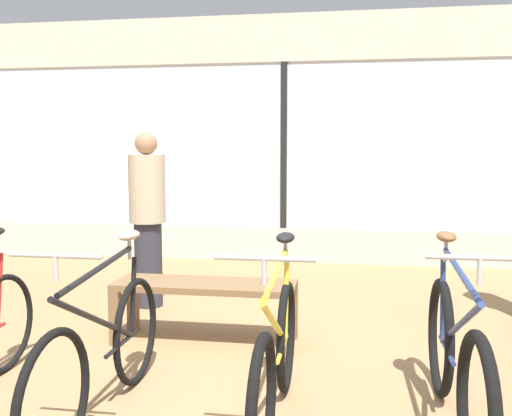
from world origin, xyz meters
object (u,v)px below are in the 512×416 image
(bicycle_right, at_px, (455,361))
(display_bench, at_px, (205,293))
(bicycle_center_right, at_px, (277,358))
(bicycle_center_left, at_px, (103,351))
(customer_by_window, at_px, (148,216))

(bicycle_right, height_order, display_bench, bicycle_right)
(bicycle_center_right, bearing_deg, bicycle_center_left, -175.99)
(customer_by_window, bearing_deg, bicycle_right, -40.46)
(bicycle_center_left, distance_m, display_bench, 1.34)
(bicycle_center_left, relative_size, bicycle_right, 0.99)
(bicycle_center_left, relative_size, customer_by_window, 1.04)
(bicycle_right, bearing_deg, display_bench, 144.54)
(bicycle_center_left, relative_size, display_bench, 1.22)
(display_bench, bearing_deg, bicycle_center_left, -100.33)
(bicycle_center_left, bearing_deg, customer_by_window, 103.69)
(customer_by_window, bearing_deg, display_bench, -48.99)
(customer_by_window, bearing_deg, bicycle_center_left, -76.31)
(bicycle_center_right, height_order, bicycle_right, bicycle_right)
(display_bench, distance_m, customer_by_window, 1.29)
(bicycle_center_left, bearing_deg, bicycle_right, 4.47)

